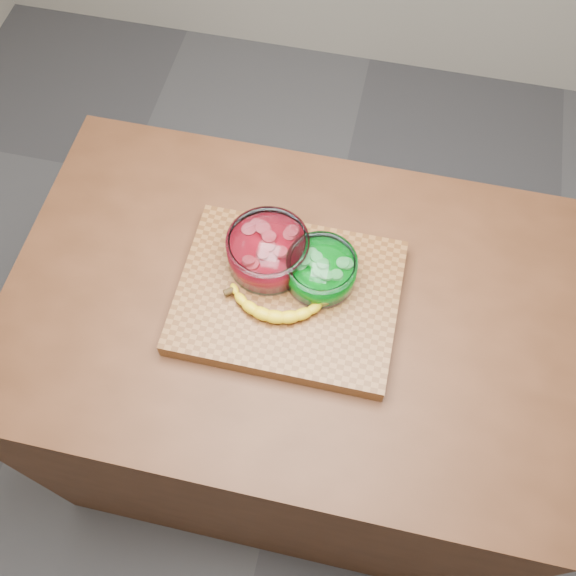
# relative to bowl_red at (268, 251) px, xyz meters

# --- Properties ---
(ground) EXTENTS (3.50, 3.50, 0.00)m
(ground) POSITION_rel_bowl_red_xyz_m (0.06, -0.07, -0.98)
(ground) COLOR #505055
(ground) RESTS_ON ground
(counter) EXTENTS (1.20, 0.80, 0.90)m
(counter) POSITION_rel_bowl_red_xyz_m (0.06, -0.07, -0.53)
(counter) COLOR #512C18
(counter) RESTS_ON ground
(cutting_board) EXTENTS (0.45, 0.35, 0.04)m
(cutting_board) POSITION_rel_bowl_red_xyz_m (0.06, -0.07, -0.06)
(cutting_board) COLOR brown
(cutting_board) RESTS_ON counter
(bowl_red) EXTENTS (0.17, 0.17, 0.08)m
(bowl_red) POSITION_rel_bowl_red_xyz_m (0.00, 0.00, 0.00)
(bowl_red) COLOR white
(bowl_red) RESTS_ON cutting_board
(bowl_green) EXTENTS (0.14, 0.14, 0.07)m
(bowl_green) POSITION_rel_bowl_red_xyz_m (0.11, -0.02, -0.00)
(bowl_green) COLOR white
(bowl_green) RESTS_ON cutting_board
(banana) EXTENTS (0.23, 0.11, 0.03)m
(banana) POSITION_rel_bowl_red_xyz_m (0.04, -0.10, -0.02)
(banana) COLOR yellow
(banana) RESTS_ON cutting_board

